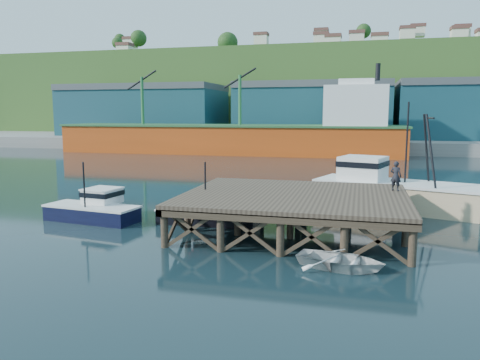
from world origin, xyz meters
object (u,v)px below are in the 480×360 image
(boat_navy, at_px, (95,208))
(trawler, at_px, (393,187))
(dinghy, at_px, (341,260))
(dockworker, at_px, (396,176))
(boat_black, at_px, (210,211))

(boat_navy, xyz_separation_m, trawler, (17.91, 8.15, 0.76))
(trawler, bearing_deg, boat_navy, -137.54)
(trawler, xyz_separation_m, dinghy, (-2.91, -13.68, -1.11))
(boat_navy, distance_m, dinghy, 15.99)
(trawler, distance_m, dockworker, 5.67)
(dinghy, height_order, dockworker, dockworker)
(dockworker, bearing_deg, dinghy, 94.41)
(boat_black, distance_m, dinghy, 10.46)
(boat_black, relative_size, dinghy, 1.63)
(boat_navy, distance_m, boat_black, 7.13)
(boat_navy, bearing_deg, dockworker, 16.32)
(trawler, distance_m, dinghy, 14.03)
(boat_navy, relative_size, trawler, 0.53)
(dinghy, bearing_deg, trawler, 0.96)
(boat_navy, height_order, dinghy, boat_navy)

